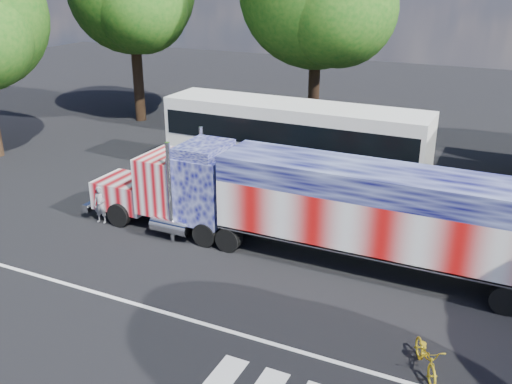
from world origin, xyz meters
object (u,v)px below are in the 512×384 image
at_px(semi_truck, 326,206).
at_px(bicycle, 426,356).
at_px(coach_bus, 293,141).
at_px(woman, 100,204).

relative_size(semi_truck, bicycle, 10.61).
distance_m(coach_bus, woman, 9.86).
bearing_deg(bicycle, coach_bus, 99.60).
distance_m(woman, bicycle, 14.38).
height_order(woman, bicycle, woman).
relative_size(semi_truck, coach_bus, 1.42).
relative_size(coach_bus, bicycle, 7.46).
bearing_deg(woman, semi_truck, -4.55).
bearing_deg(woman, bicycle, -26.06).
bearing_deg(coach_bus, bicycle, -54.39).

